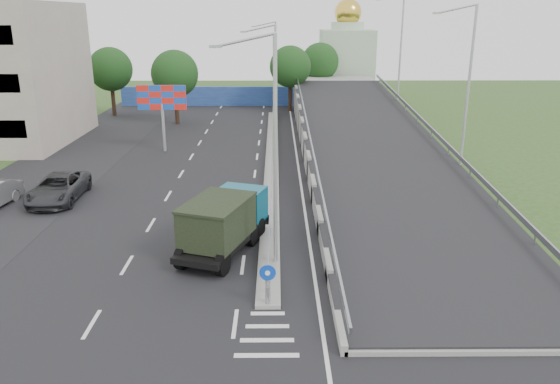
{
  "coord_description": "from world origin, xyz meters",
  "views": [
    {
      "loc": [
        0.34,
        -16.69,
        10.91
      ],
      "look_at": [
        0.53,
        10.08,
        2.2
      ],
      "focal_mm": 35.0,
      "sensor_mm": 36.0,
      "label": 1
    }
  ],
  "objects_px": {
    "church": "(346,58)",
    "billboard": "(162,101)",
    "lamp_post_mid": "(273,84)",
    "lamp_post_far": "(274,63)",
    "sign_bollard": "(268,284)",
    "lamp_post_near": "(271,141)",
    "parked_car_c": "(58,188)",
    "dump_truck": "(225,221)"
  },
  "relations": [
    {
      "from": "sign_bollard",
      "to": "parked_car_c",
      "type": "height_order",
      "value": "sign_bollard"
    },
    {
      "from": "sign_bollard",
      "to": "dump_truck",
      "type": "relative_size",
      "value": 0.25
    },
    {
      "from": "lamp_post_near",
      "to": "lamp_post_mid",
      "type": "distance_m",
      "value": 20.0
    },
    {
      "from": "sign_bollard",
      "to": "lamp_post_mid",
      "type": "distance_m",
      "value": 24.3
    },
    {
      "from": "lamp_post_near",
      "to": "dump_truck",
      "type": "xyz_separation_m",
      "value": [
        -2.25,
        1.69,
        -4.26
      ]
    },
    {
      "from": "lamp_post_near",
      "to": "billboard",
      "type": "bearing_deg",
      "value": 112.49
    },
    {
      "from": "lamp_post_mid",
      "to": "lamp_post_far",
      "type": "height_order",
      "value": "same"
    },
    {
      "from": "church",
      "to": "billboard",
      "type": "distance_m",
      "value": 37.23
    },
    {
      "from": "lamp_post_mid",
      "to": "billboard",
      "type": "distance_m",
      "value": 9.47
    },
    {
      "from": "lamp_post_far",
      "to": "billboard",
      "type": "bearing_deg",
      "value": -116.84
    },
    {
      "from": "church",
      "to": "sign_bollard",
      "type": "bearing_deg",
      "value": -99.81
    },
    {
      "from": "dump_truck",
      "to": "parked_car_c",
      "type": "distance_m",
      "value": 13.32
    },
    {
      "from": "church",
      "to": "parked_car_c",
      "type": "distance_m",
      "value": 50.51
    },
    {
      "from": "lamp_post_far",
      "to": "parked_car_c",
      "type": "distance_m",
      "value": 33.79
    },
    {
      "from": "dump_truck",
      "to": "sign_bollard",
      "type": "bearing_deg",
      "value": -49.47
    },
    {
      "from": "lamp_post_near",
      "to": "lamp_post_far",
      "type": "distance_m",
      "value": 40.0
    },
    {
      "from": "lamp_post_near",
      "to": "lamp_post_far",
      "type": "relative_size",
      "value": 1.0
    },
    {
      "from": "lamp_post_mid",
      "to": "parked_car_c",
      "type": "xyz_separation_m",
      "value": [
        -13.16,
        -10.71,
        -5.01
      ]
    },
    {
      "from": "lamp_post_far",
      "to": "dump_truck",
      "type": "height_order",
      "value": "lamp_post_far"
    },
    {
      "from": "lamp_post_near",
      "to": "parked_car_c",
      "type": "relative_size",
      "value": 1.76
    },
    {
      "from": "church",
      "to": "parked_car_c",
      "type": "height_order",
      "value": "church"
    },
    {
      "from": "lamp_post_near",
      "to": "church",
      "type": "distance_m",
      "value": 54.9
    },
    {
      "from": "church",
      "to": "lamp_post_near",
      "type": "bearing_deg",
      "value": -100.38
    },
    {
      "from": "lamp_post_far",
      "to": "dump_truck",
      "type": "bearing_deg",
      "value": -93.36
    },
    {
      "from": "sign_bollard",
      "to": "lamp_post_far",
      "type": "bearing_deg",
      "value": 89.86
    },
    {
      "from": "sign_bollard",
      "to": "church",
      "type": "height_order",
      "value": "church"
    },
    {
      "from": "sign_bollard",
      "to": "billboard",
      "type": "bearing_deg",
      "value": 109.21
    },
    {
      "from": "sign_bollard",
      "to": "billboard",
      "type": "height_order",
      "value": "billboard"
    },
    {
      "from": "church",
      "to": "parked_car_c",
      "type": "xyz_separation_m",
      "value": [
        -23.05,
        -44.71,
        -4.51
      ]
    },
    {
      "from": "sign_bollard",
      "to": "church",
      "type": "bearing_deg",
      "value": 80.19
    },
    {
      "from": "church",
      "to": "dump_truck",
      "type": "relative_size",
      "value": 2.05
    },
    {
      "from": "church",
      "to": "billboard",
      "type": "bearing_deg",
      "value": -120.7
    },
    {
      "from": "dump_truck",
      "to": "parked_car_c",
      "type": "relative_size",
      "value": 1.17
    },
    {
      "from": "billboard",
      "to": "parked_car_c",
      "type": "relative_size",
      "value": 0.96
    },
    {
      "from": "lamp_post_far",
      "to": "dump_truck",
      "type": "xyz_separation_m",
      "value": [
        -2.25,
        -38.31,
        -4.26
      ]
    },
    {
      "from": "lamp_post_near",
      "to": "lamp_post_far",
      "type": "xyz_separation_m",
      "value": [
        0.0,
        40.0,
        0.0
      ]
    },
    {
      "from": "church",
      "to": "parked_car_c",
      "type": "bearing_deg",
      "value": -117.28
    },
    {
      "from": "lamp_post_mid",
      "to": "lamp_post_far",
      "type": "xyz_separation_m",
      "value": [
        0.0,
        20.0,
        0.0
      ]
    },
    {
      "from": "lamp_post_far",
      "to": "church",
      "type": "xyz_separation_m",
      "value": [
        9.89,
        14.0,
        -0.5
      ]
    },
    {
      "from": "dump_truck",
      "to": "lamp_post_mid",
      "type": "bearing_deg",
      "value": 102.34
    },
    {
      "from": "billboard",
      "to": "dump_truck",
      "type": "bearing_deg",
      "value": -71.33
    },
    {
      "from": "lamp_post_near",
      "to": "lamp_post_mid",
      "type": "height_order",
      "value": "same"
    }
  ]
}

